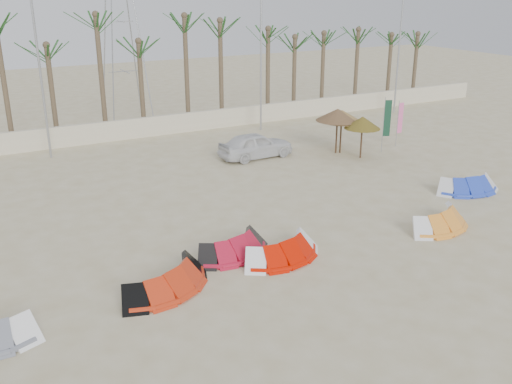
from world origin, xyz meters
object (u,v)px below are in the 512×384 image
parasol_left (338,115)px  parasol_right (342,116)px  kite_orange (436,217)px  kite_blue (464,183)px  kite_red_right (279,246)px  kite_red_left (163,275)px  kite_red_mid (230,243)px  parasol_mid (362,123)px  car (256,145)px

parasol_left → parasol_right: parasol_left is taller
kite_orange → kite_blue: bearing=29.9°
kite_red_right → kite_red_left: bearing=-178.7°
kite_red_mid → kite_orange: same height
kite_red_right → kite_blue: (11.60, 1.85, -0.00)m
kite_red_mid → parasol_mid: 14.47m
kite_blue → parasol_mid: bearing=97.4°
kite_blue → parasol_left: (-1.56, 8.38, 1.91)m
parasol_right → kite_red_left: bearing=-145.3°
kite_red_mid → parasol_right: parasol_right is taller
kite_red_mid → car: size_ratio=0.77×
kite_red_left → kite_red_mid: (3.06, 1.18, -0.00)m
parasol_right → kite_orange: bearing=-106.1°
kite_orange → car: size_ratio=0.79×
kite_blue → parasol_right: size_ratio=1.32×
parasol_mid → kite_red_mid: bearing=-147.9°
kite_red_mid → kite_blue: (13.06, 0.77, 0.00)m
kite_red_mid → kite_blue: size_ratio=0.98×
parasol_right → car: 5.36m
kite_red_mid → parasol_left: (11.50, 9.15, 1.91)m
kite_red_left → kite_red_right: 4.52m
kite_orange → parasol_right: (3.13, 10.86, 1.83)m
kite_red_mid → kite_orange: 8.81m
car → parasol_right: bearing=-109.1°
kite_red_mid → parasol_right: (11.76, 9.08, 1.83)m
kite_orange → parasol_right: size_ratio=1.34×
kite_red_left → parasol_right: (14.82, 10.26, 1.83)m
kite_red_right → parasol_mid: size_ratio=1.45×
kite_red_right → parasol_left: parasol_left is taller
kite_blue → parasol_mid: parasol_mid is taller
kite_red_mid → parasol_left: parasol_left is taller
kite_orange → parasol_right: 11.44m
kite_red_left → kite_red_right: same height
kite_red_right → kite_orange: size_ratio=1.02×
kite_red_right → car: size_ratio=0.81×
kite_red_right → parasol_right: (10.30, 10.16, 1.83)m
kite_red_left → kite_orange: bearing=-2.9°
parasol_mid → parasol_right: bearing=105.9°
kite_blue → parasol_left: size_ratio=1.28×
kite_red_left → kite_red_mid: bearing=21.2°
kite_red_left → kite_red_mid: 3.28m
parasol_left → parasol_right: 0.28m
kite_red_mid → parasol_mid: size_ratio=1.38×
kite_red_left → parasol_mid: parasol_mid is taller
kite_red_right → parasol_mid: parasol_mid is taller
kite_red_mid → kite_orange: (8.63, -1.78, 0.00)m
kite_red_mid → parasol_left: size_ratio=1.26×
kite_blue → parasol_mid: size_ratio=1.40×
kite_red_mid → parasol_mid: parasol_mid is taller
kite_red_right → kite_blue: size_ratio=1.03×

